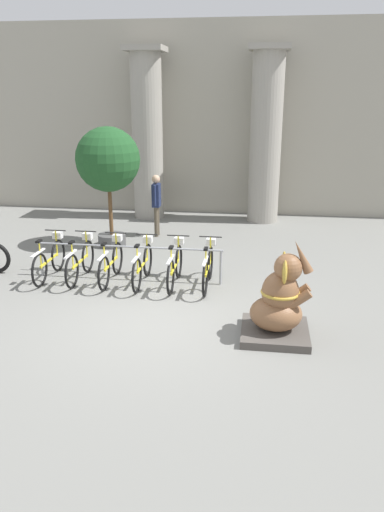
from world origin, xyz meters
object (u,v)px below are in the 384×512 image
object	(u,v)px
bicycle_4	(175,266)
elephant_statue	(279,304)
bicycle_0	(50,260)
bicycle_3	(143,265)
potted_tree	(108,163)
person_pedestrian	(156,200)
bicycle_2	(111,263)
bicycle_1	(81,261)
bicycle_5	(208,268)

from	to	relation	value
bicycle_4	elephant_statue	xyz separation A→B (m)	(2.09, -2.05, 0.16)
bicycle_0	bicycle_4	bearing A→B (deg)	-0.85
bicycle_3	potted_tree	size ratio (longest dim) A/B	0.56
person_pedestrian	elephant_statue	bearing A→B (deg)	-60.33
bicycle_2	person_pedestrian	world-z (taller)	person_pedestrian
bicycle_2	elephant_statue	distance (m)	4.05
bicycle_3	bicycle_2	bearing A→B (deg)	177.88
bicycle_0	bicycle_1	size ratio (longest dim) A/B	1.00
bicycle_2	bicycle_3	xyz separation A→B (m)	(0.69, -0.03, 0.00)
potted_tree	person_pedestrian	bearing A→B (deg)	48.47
person_pedestrian	bicycle_4	bearing A→B (deg)	-72.40
bicycle_0	bicycle_5	size ratio (longest dim) A/B	1.00
bicycle_5	elephant_statue	size ratio (longest dim) A/B	1.00
elephant_statue	bicycle_3	bearing A→B (deg)	143.60
bicycle_0	bicycle_2	bearing A→B (deg)	-0.60
bicycle_0	bicycle_4	size ratio (longest dim) A/B	1.00
elephant_statue	potted_tree	size ratio (longest dim) A/B	0.55
bicycle_2	potted_tree	distance (m)	3.16
bicycle_2	person_pedestrian	bearing A→B (deg)	86.37
bicycle_3	person_pedestrian	size ratio (longest dim) A/B	0.99
bicycle_4	elephant_statue	bearing A→B (deg)	-44.47
person_pedestrian	bicycle_0	bearing A→B (deg)	-114.13
bicycle_1	bicycle_5	world-z (taller)	same
bicycle_3	elephant_statue	xyz separation A→B (m)	(2.78, -2.05, 0.16)
bicycle_1	bicycle_4	size ratio (longest dim) A/B	1.00
bicycle_5	person_pedestrian	xyz separation A→B (m)	(-1.85, 3.64, 0.62)
bicycle_1	bicycle_2	size ratio (longest dim) A/B	1.00
bicycle_0	person_pedestrian	world-z (taller)	person_pedestrian
bicycle_4	potted_tree	size ratio (longest dim) A/B	0.56
bicycle_3	bicycle_5	bearing A→B (deg)	0.24
bicycle_5	person_pedestrian	size ratio (longest dim) A/B	0.99
bicycle_4	bicycle_5	bearing A→B (deg)	0.53
person_pedestrian	potted_tree	world-z (taller)	potted_tree
bicycle_1	bicycle_2	distance (m)	0.69
bicycle_2	bicycle_3	size ratio (longest dim) A/B	1.00
bicycle_0	bicycle_5	bearing A→B (deg)	-0.57
bicycle_4	person_pedestrian	bearing A→B (deg)	107.60
bicycle_2	bicycle_4	bearing A→B (deg)	-1.09
bicycle_3	bicycle_4	distance (m)	0.69
person_pedestrian	bicycle_5	bearing A→B (deg)	-63.07
bicycle_2	person_pedestrian	xyz separation A→B (m)	(0.23, 3.62, 0.62)
bicycle_3	elephant_statue	distance (m)	3.46
bicycle_4	bicycle_3	bearing A→B (deg)	179.94
bicycle_2	bicycle_3	bearing A→B (deg)	-2.12
bicycle_0	person_pedestrian	bearing A→B (deg)	65.87
bicycle_1	bicycle_4	xyz separation A→B (m)	(2.08, -0.06, 0.00)
bicycle_0	bicycle_5	world-z (taller)	same
bicycle_5	elephant_statue	xyz separation A→B (m)	(1.40, -2.06, 0.16)
bicycle_1	person_pedestrian	bearing A→B (deg)	75.59
elephant_statue	bicycle_5	bearing A→B (deg)	124.17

